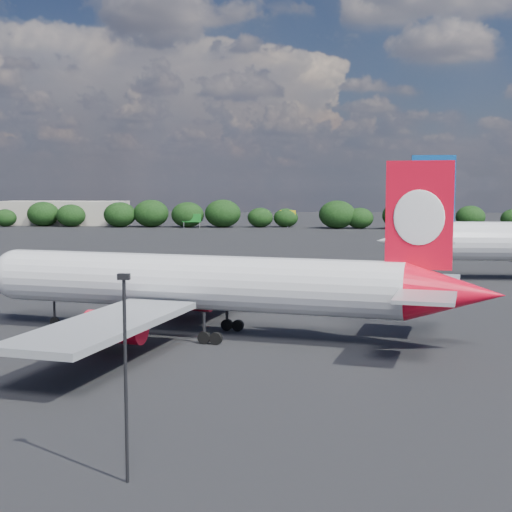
{
  "coord_description": "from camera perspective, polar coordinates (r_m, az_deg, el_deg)",
  "views": [
    {
      "loc": [
        20.77,
        -45.18,
        13.8
      ],
      "look_at": [
        16.0,
        12.0,
        8.0
      ],
      "focal_mm": 50.0,
      "sensor_mm": 36.0,
      "label": 1
    }
  ],
  "objects": [
    {
      "name": "apron_lamp_post",
      "position": [
        33.45,
        -10.4,
        -8.64
      ],
      "size": [
        0.55,
        0.3,
        9.78
      ],
      "color": "black",
      "rests_on": "ground"
    },
    {
      "name": "highway_sign",
      "position": [
        224.81,
        -5.17,
        3.03
      ],
      "size": [
        6.0,
        0.3,
        4.5
      ],
      "color": "#156D1E",
      "rests_on": "ground"
    },
    {
      "name": "terminal_building",
      "position": [
        252.4,
        -15.13,
        3.35
      ],
      "size": [
        42.0,
        16.0,
        8.0
      ],
      "color": "#A39A8C",
      "rests_on": "ground"
    },
    {
      "name": "ground",
      "position": [
        108.1,
        -6.35,
        -1.6
      ],
      "size": [
        500.0,
        500.0,
        0.0
      ],
      "primitive_type": "plane",
      "color": "black",
      "rests_on": "ground"
    },
    {
      "name": "qantas_airliner",
      "position": [
        64.36,
        -3.48,
        -2.29
      ],
      "size": [
        47.86,
        45.77,
        15.71
      ],
      "color": "silver",
      "rests_on": "ground"
    },
    {
      "name": "billboard_yellow",
      "position": [
        227.57,
        2.56,
        3.27
      ],
      "size": [
        5.0,
        0.3,
        5.5
      ],
      "color": "gold",
      "rests_on": "ground"
    },
    {
      "name": "horizon_treeline",
      "position": [
        225.58,
        1.9,
        3.26
      ],
      "size": [
        207.72,
        15.11,
        8.98
      ],
      "color": "black",
      "rests_on": "ground"
    }
  ]
}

